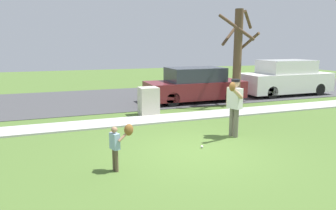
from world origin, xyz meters
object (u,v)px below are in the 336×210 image
object	(u,v)px
parked_suv_maroon	(195,85)
utility_cabinet	(149,101)
baseball	(202,147)
person_adult	(234,101)
street_tree_near	(238,55)
person_child	(119,141)
parked_van_white	(285,78)

from	to	relation	value
parked_suv_maroon	utility_cabinet	bearing A→B (deg)	34.41
baseball	parked_suv_maroon	size ratio (longest dim) A/B	0.02
person_adult	parked_suv_maroon	xyz separation A→B (m)	(1.37, 5.68, -0.29)
street_tree_near	utility_cabinet	bearing A→B (deg)	-173.62
baseball	utility_cabinet	world-z (taller)	utility_cabinet
utility_cabinet	parked_suv_maroon	world-z (taller)	parked_suv_maroon
person_child	street_tree_near	bearing A→B (deg)	21.05
parked_van_white	baseball	bearing A→B (deg)	38.21
parked_suv_maroon	baseball	bearing A→B (deg)	66.77
parked_van_white	street_tree_near	bearing A→B (deg)	22.10
baseball	utility_cabinet	distance (m)	4.32
person_child	parked_suv_maroon	bearing A→B (deg)	34.58
person_child	utility_cabinet	bearing A→B (deg)	47.17
baseball	parked_van_white	world-z (taller)	parked_van_white
person_adult	person_child	world-z (taller)	person_adult
utility_cabinet	parked_van_white	distance (m)	8.69
utility_cabinet	street_tree_near	xyz separation A→B (m)	(4.25, 0.48, 1.73)
person_adult	utility_cabinet	xyz separation A→B (m)	(-1.54, 3.68, -0.53)
street_tree_near	person_adult	bearing A→B (deg)	-123.07
parked_van_white	person_child	bearing A→B (deg)	34.22
street_tree_near	baseball	bearing A→B (deg)	-130.29
baseball	person_child	bearing A→B (deg)	-162.75
person_child	street_tree_near	distance (m)	8.60
person_child	parked_suv_maroon	world-z (taller)	parked_suv_maroon
baseball	parked_van_white	size ratio (longest dim) A/B	0.01
baseball	street_tree_near	distance (m)	6.63
person_adult	person_child	xyz separation A→B (m)	(-3.70, -1.34, -0.40)
person_adult	baseball	size ratio (longest dim) A/B	23.44
utility_cabinet	person_adult	bearing A→B (deg)	-67.25
person_child	baseball	size ratio (longest dim) A/B	14.19
person_adult	utility_cabinet	bearing A→B (deg)	-86.83
utility_cabinet	parked_van_white	world-z (taller)	parked_van_white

